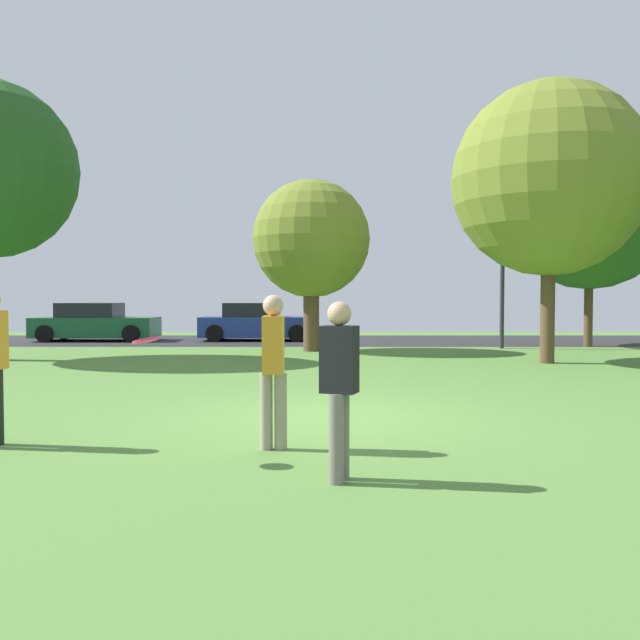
{
  "coord_description": "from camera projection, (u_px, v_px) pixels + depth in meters",
  "views": [
    {
      "loc": [
        -0.04,
        -9.3,
        1.71
      ],
      "look_at": [
        0.0,
        2.09,
        1.29
      ],
      "focal_mm": 37.23,
      "sensor_mm": 36.0,
      "label": 1
    }
  ],
  "objects": [
    {
      "name": "ground_plane",
      "position": [
        320.0,
        417.0,
        9.35
      ],
      "size": [
        44.0,
        44.0,
        0.0
      ],
      "primitive_type": "plane",
      "color": "#547F38"
    },
    {
      "name": "street_lamp_post",
      "position": [
        500.0,
        279.0,
        21.48
      ],
      "size": [
        0.14,
        0.14,
        4.5
      ],
      "primitive_type": "cylinder",
      "color": "#2D2D33",
      "rests_on": "ground_plane"
    },
    {
      "name": "parked_car_green",
      "position": [
        93.0,
        323.0,
        25.11
      ],
      "size": [
        4.52,
        2.07,
        1.44
      ],
      "color": "#195633",
      "rests_on": "ground_plane"
    },
    {
      "name": "oak_tree_center",
      "position": [
        547.0,
        180.0,
        16.69
      ],
      "size": [
        4.88,
        4.88,
        7.09
      ],
      "color": "brown",
      "rests_on": "ground_plane"
    },
    {
      "name": "maple_tree_near",
      "position": [
        587.0,
        207.0,
        22.16
      ],
      "size": [
        5.53,
        5.53,
        7.45
      ],
      "color": "brown",
      "rests_on": "ground_plane"
    },
    {
      "name": "oak_tree_right",
      "position": [
        309.0,
        239.0,
        20.35
      ],
      "size": [
        3.62,
        3.62,
        5.27
      ],
      "color": "brown",
      "rests_on": "ground_plane"
    },
    {
      "name": "parked_car_blue",
      "position": [
        255.0,
        323.0,
        25.35
      ],
      "size": [
        4.34,
        2.06,
        1.44
      ],
      "color": "#233893",
      "rests_on": "ground_plane"
    },
    {
      "name": "frisbee_disc",
      "position": [
        143.0,
        340.0,
        6.76
      ],
      "size": [
        0.36,
        0.36,
        0.09
      ],
      "color": "#EA2D6B"
    },
    {
      "name": "road_strip",
      "position": [
        319.0,
        340.0,
        25.34
      ],
      "size": [
        44.0,
        6.4,
        0.01
      ],
      "primitive_type": "cube",
      "color": "#28282B",
      "rests_on": "ground_plane"
    },
    {
      "name": "person_walking",
      "position": [
        271.0,
        364.0,
        7.32
      ],
      "size": [
        0.3,
        0.33,
        1.72
      ],
      "rotation": [
        0.0,
        0.0,
        1.54
      ],
      "color": "gray",
      "rests_on": "ground_plane"
    },
    {
      "name": "person_catcher",
      "position": [
        337.0,
        383.0,
        6.06
      ],
      "size": [
        0.38,
        0.32,
        1.66
      ],
      "rotation": [
        0.0,
        0.0,
        2.79
      ],
      "color": "slate",
      "rests_on": "ground_plane"
    }
  ]
}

